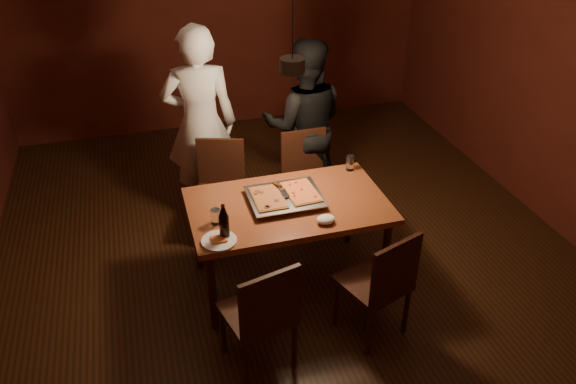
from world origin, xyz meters
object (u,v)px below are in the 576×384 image
object	(u,v)px
pendant_lamp	(292,64)
diner_white	(201,124)
pizza_tray	(285,198)
beer_bottle_a	(224,223)
chair_near_left	(263,309)
chair_far_right	(307,171)
chair_far_left	(220,181)
dining_table	(288,211)
diner_dark	(304,125)
chair_near_right	(383,278)
plate_slice	(219,241)
beer_bottle_b	(224,222)

from	to	relation	value
pendant_lamp	diner_white	bearing A→B (deg)	118.05
pizza_tray	beer_bottle_a	xyz separation A→B (m)	(-0.52, -0.33, 0.09)
pizza_tray	chair_near_left	bearing A→B (deg)	-115.58
chair_far_right	chair_near_left	xyz separation A→B (m)	(-0.82, -1.63, 0.00)
chair_far_left	diner_white	distance (m)	0.56
pizza_tray	pendant_lamp	size ratio (longest dim) A/B	0.50
dining_table	diner_dark	bearing A→B (deg)	66.67
dining_table	chair_far_left	world-z (taller)	chair_far_left
beer_bottle_a	chair_near_right	bearing A→B (deg)	-25.64
plate_slice	pizza_tray	bearing A→B (deg)	32.70
chair_far_left	beer_bottle_b	world-z (taller)	beer_bottle_b
chair_far_right	chair_near_left	bearing A→B (deg)	62.71
dining_table	pizza_tray	size ratio (longest dim) A/B	2.73
pendant_lamp	chair_far_right	bearing A→B (deg)	61.64
chair_near_left	chair_near_right	size ratio (longest dim) A/B	0.95
plate_slice	diner_white	distance (m)	1.59
pizza_tray	plate_slice	size ratio (longest dim) A/B	2.24
chair_far_left	chair_near_left	xyz separation A→B (m)	(-0.03, -1.67, 0.00)
chair_far_right	beer_bottle_b	world-z (taller)	beer_bottle_b
chair_far_right	chair_near_left	size ratio (longest dim) A/B	0.96
beer_bottle_b	pendant_lamp	world-z (taller)	pendant_lamp
dining_table	pendant_lamp	size ratio (longest dim) A/B	1.36
dining_table	beer_bottle_b	xyz separation A→B (m)	(-0.54, -0.30, 0.21)
chair_far_right	chair_near_right	distance (m)	1.56
chair_far_left	diner_dark	size ratio (longest dim) A/B	0.32
pendant_lamp	beer_bottle_b	bearing A→B (deg)	-141.34
chair_far_right	diner_white	xyz separation A→B (m)	(-0.87, 0.46, 0.37)
chair_near_right	diner_white	distance (m)	2.24
chair_far_right	beer_bottle_b	distance (m)	1.49
dining_table	beer_bottle_a	xyz separation A→B (m)	(-0.54, -0.29, 0.19)
beer_bottle_b	diner_white	size ratio (longest dim) A/B	0.15
beer_bottle_b	plate_slice	world-z (taller)	beer_bottle_b
chair_near_left	beer_bottle_a	world-z (taller)	beer_bottle_a
beer_bottle_a	diner_dark	bearing A→B (deg)	54.34
beer_bottle_b	chair_near_right	bearing A→B (deg)	-25.28
beer_bottle_a	pendant_lamp	world-z (taller)	pendant_lamp
chair_near_left	diner_white	xyz separation A→B (m)	(-0.05, 2.08, 0.37)
chair_far_right	diner_dark	size ratio (longest dim) A/B	0.29
chair_near_left	plate_slice	world-z (taller)	chair_near_left
chair_far_right	diner_dark	bearing A→B (deg)	-104.40
dining_table	plate_slice	bearing A→B (deg)	-150.46
chair_near_left	chair_near_right	xyz separation A→B (m)	(0.86, 0.07, 0.00)
diner_white	diner_dark	distance (m)	0.96
beer_bottle_b	diner_dark	world-z (taller)	diner_dark
dining_table	diner_white	distance (m)	1.35
chair_far_right	plate_slice	xyz separation A→B (m)	(-1.00, -1.13, 0.22)
diner_white	pendant_lamp	distance (m)	1.45
pizza_tray	beer_bottle_b	world-z (taller)	beer_bottle_b
beer_bottle_b	diner_dark	bearing A→B (deg)	54.38
chair_near_left	diner_dark	bearing A→B (deg)	51.76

